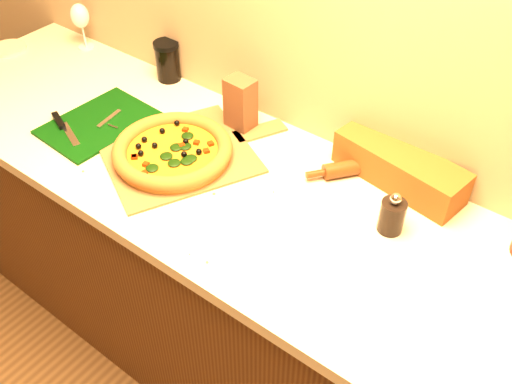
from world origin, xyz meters
name	(u,v)px	position (x,y,z in m)	size (l,w,h in m)	color
cabinet	(286,315)	(0.00, 1.43, 0.43)	(2.80, 0.65, 0.86)	#43210E
countertop	(292,217)	(0.00, 1.43, 0.88)	(2.84, 0.68, 0.04)	beige
pizza_peel	(184,153)	(-0.40, 1.43, 0.90)	(0.53, 0.60, 0.01)	brown
pizza	(173,151)	(-0.41, 1.40, 0.93)	(0.35, 0.35, 0.05)	#B96E2E
cutting_board	(97,123)	(-0.72, 1.38, 0.91)	(0.27, 0.36, 0.03)	#053105
bottle_cap	(170,185)	(-0.33, 1.30, 0.90)	(0.03, 0.03, 0.01)	black
pepper_grinder	(392,215)	(0.24, 1.52, 0.95)	(0.07, 0.07, 0.12)	black
rolling_pin	(362,166)	(0.07, 1.68, 0.92)	(0.22, 0.28, 0.05)	#532B0E
bread_bag	(399,167)	(0.17, 1.70, 0.95)	(0.38, 0.12, 0.10)	brown
wine_glass	(80,17)	(-1.15, 1.69, 1.02)	(0.07, 0.07, 0.17)	silver
paper_bag	(240,104)	(-0.35, 1.64, 0.99)	(0.09, 0.07, 0.17)	brown
dark_jar	(168,61)	(-0.73, 1.72, 0.97)	(0.09, 0.09, 0.14)	black
side_plate	(9,48)	(-1.37, 1.50, 0.91)	(0.13, 0.13, 0.01)	beige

